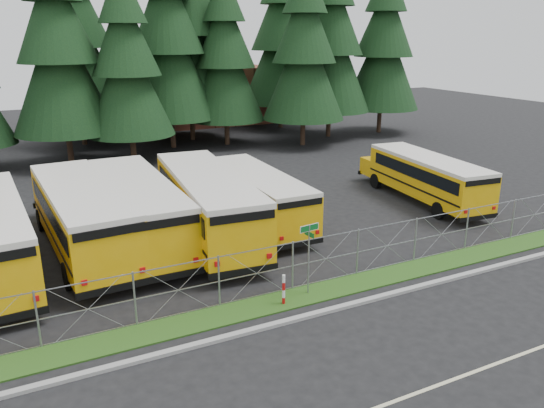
{
  "coord_description": "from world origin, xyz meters",
  "views": [
    {
      "loc": [
        -9.96,
        -17.23,
        9.44
      ],
      "look_at": [
        0.61,
        4.0,
        1.81
      ],
      "focal_mm": 35.0,
      "sensor_mm": 36.0,
      "label": 1
    }
  ],
  "objects_px": {
    "bus_2": "(81,218)",
    "street_sign": "(309,244)",
    "bus_5": "(256,197)",
    "bus_4": "(206,205)",
    "striped_bollard": "(284,290)",
    "bus_3": "(136,211)",
    "bus_east": "(423,179)"
  },
  "relations": [
    {
      "from": "bus_3",
      "to": "bus_4",
      "type": "height_order",
      "value": "bus_4"
    },
    {
      "from": "bus_3",
      "to": "bus_east",
      "type": "xyz_separation_m",
      "value": [
        16.52,
        -0.92,
        -0.22
      ]
    },
    {
      "from": "bus_3",
      "to": "bus_east",
      "type": "bearing_deg",
      "value": -2.94
    },
    {
      "from": "street_sign",
      "to": "bus_4",
      "type": "bearing_deg",
      "value": 100.74
    },
    {
      "from": "bus_4",
      "to": "striped_bollard",
      "type": "distance_m",
      "value": 7.81
    },
    {
      "from": "bus_5",
      "to": "striped_bollard",
      "type": "relative_size",
      "value": 8.74
    },
    {
      "from": "bus_2",
      "to": "striped_bollard",
      "type": "xyz_separation_m",
      "value": [
        5.79,
        -8.44,
        -1.0
      ]
    },
    {
      "from": "bus_4",
      "to": "striped_bollard",
      "type": "xyz_separation_m",
      "value": [
        0.18,
        -7.74,
        -1.03
      ]
    },
    {
      "from": "striped_bollard",
      "to": "bus_5",
      "type": "bearing_deg",
      "value": 71.52
    },
    {
      "from": "bus_5",
      "to": "street_sign",
      "type": "relative_size",
      "value": 3.73
    },
    {
      "from": "bus_4",
      "to": "street_sign",
      "type": "xyz_separation_m",
      "value": [
        1.4,
        -7.39,
        0.41
      ]
    },
    {
      "from": "bus_5",
      "to": "bus_east",
      "type": "height_order",
      "value": "bus_5"
    },
    {
      "from": "bus_2",
      "to": "street_sign",
      "type": "bearing_deg",
      "value": -52.63
    },
    {
      "from": "bus_5",
      "to": "street_sign",
      "type": "height_order",
      "value": "street_sign"
    },
    {
      "from": "bus_4",
      "to": "bus_5",
      "type": "relative_size",
      "value": 1.18
    },
    {
      "from": "bus_2",
      "to": "bus_3",
      "type": "bearing_deg",
      "value": -2.36
    },
    {
      "from": "bus_5",
      "to": "street_sign",
      "type": "xyz_separation_m",
      "value": [
        -1.65,
        -8.25,
        0.66
      ]
    },
    {
      "from": "bus_5",
      "to": "bus_east",
      "type": "relative_size",
      "value": 1.01
    },
    {
      "from": "bus_2",
      "to": "street_sign",
      "type": "height_order",
      "value": "bus_2"
    },
    {
      "from": "bus_5",
      "to": "bus_4",
      "type": "bearing_deg",
      "value": -163.13
    },
    {
      "from": "bus_4",
      "to": "bus_5",
      "type": "distance_m",
      "value": 3.18
    },
    {
      "from": "bus_3",
      "to": "striped_bollard",
      "type": "height_order",
      "value": "bus_3"
    },
    {
      "from": "bus_2",
      "to": "street_sign",
      "type": "distance_m",
      "value": 10.72
    },
    {
      "from": "bus_east",
      "to": "bus_5",
      "type": "bearing_deg",
      "value": -179.82
    },
    {
      "from": "bus_3",
      "to": "street_sign",
      "type": "xyz_separation_m",
      "value": [
        4.56,
        -8.15,
        0.45
      ]
    },
    {
      "from": "street_sign",
      "to": "bus_2",
      "type": "bearing_deg",
      "value": 130.93
    },
    {
      "from": "street_sign",
      "to": "bus_3",
      "type": "bearing_deg",
      "value": 119.22
    },
    {
      "from": "bus_east",
      "to": "bus_4",
      "type": "bearing_deg",
      "value": -174.87
    },
    {
      "from": "bus_5",
      "to": "street_sign",
      "type": "bearing_deg",
      "value": -100.11
    },
    {
      "from": "bus_5",
      "to": "striped_bollard",
      "type": "bearing_deg",
      "value": -107.3
    },
    {
      "from": "bus_2",
      "to": "bus_5",
      "type": "bearing_deg",
      "value": -2.54
    },
    {
      "from": "striped_bollard",
      "to": "bus_2",
      "type": "bearing_deg",
      "value": 124.45
    }
  ]
}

